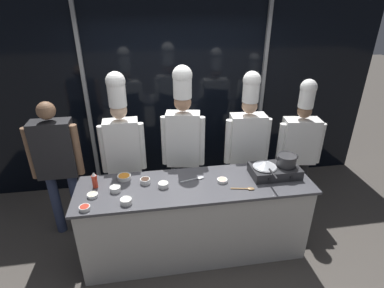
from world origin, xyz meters
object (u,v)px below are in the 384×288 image
Objects in this scene: prep_bowl_noodles at (92,195)px; prep_bowl_bean_sprouts at (163,185)px; chef_head at (122,142)px; prep_bowl_carrots at (124,177)px; chef_line at (247,138)px; chef_pastry at (299,141)px; prep_bowl_soy_glaze at (145,181)px; prep_bowl_garlic at (126,201)px; prep_bowl_chili_flakes at (85,208)px; serving_spoon_slotted at (197,178)px; portable_stove at (275,171)px; stock_pot at (287,160)px; frying_pan at (265,165)px; chef_sous at (183,135)px; prep_bowl_shrimp at (222,180)px; prep_bowl_rice at (115,189)px; squeeze_bottle_chili at (95,180)px; serving_spoon_solid at (247,189)px; person_guest at (57,158)px.

prep_bowl_bean_sprouts reaches higher than prep_bowl_noodles.
prep_bowl_bean_sprouts is 0.05× the size of chef_head.
chef_line is at bearing 15.98° from prep_bowl_carrots.
chef_pastry is at bearing 10.02° from prep_bowl_carrots.
prep_bowl_soy_glaze is 0.54m from prep_bowl_noodles.
prep_bowl_garlic reaches higher than prep_bowl_bean_sprouts.
serving_spoon_slotted is at bearing 17.62° from prep_bowl_chili_flakes.
portable_stove reaches higher than prep_bowl_noodles.
prep_bowl_chili_flakes is at bearing -171.79° from stock_pot.
prep_bowl_bean_sprouts reaches higher than serving_spoon_slotted.
stock_pot is 2.06m from prep_bowl_noodles.
frying_pan reaches higher than portable_stove.
prep_bowl_noodles is 1.09m from serving_spoon_slotted.
prep_bowl_noodles is 0.79m from chef_head.
chef_sous is 1.11× the size of chef_pastry.
prep_bowl_soy_glaze reaches higher than prep_bowl_shrimp.
prep_bowl_rice is 0.05× the size of chef_sous.
squeeze_bottle_chili is 1.68× the size of prep_bowl_soy_glaze.
prep_bowl_noodles is at bearing -162.83° from prep_bowl_soy_glaze.
frying_pan is at bearing 47.43° from chef_pastry.
frying_pan is 1.88× the size of stock_pot.
chef_head is (-0.02, 0.43, 0.22)m from prep_bowl_carrots.
prep_bowl_soy_glaze is at bearing -0.67° from squeeze_bottle_chili.
chef_pastry reaches higher than portable_stove.
serving_spoon_solid is at bearing 2.99° from prep_bowl_chili_flakes.
prep_bowl_shrimp is 0.05× the size of chef_sous.
squeeze_bottle_chili is 1.13m from chef_sous.
prep_bowl_garlic is at bearing -148.84° from prep_bowl_bean_sprouts.
frying_pan is at bearing -6.83° from prep_bowl_carrots.
prep_bowl_bean_sprouts is 1.29m from chef_line.
serving_spoon_solid is at bearing -14.91° from prep_bowl_soy_glaze.
prep_bowl_chili_flakes reaches higher than prep_bowl_shrimp.
prep_bowl_rice is 0.69m from chef_head.
chef_head is at bearing 69.06° from prep_bowl_noodles.
prep_bowl_carrots reaches higher than serving_spoon_slotted.
stock_pot is at bearing 8.85° from prep_bowl_garlic.
stock_pot reaches higher than squeeze_bottle_chili.
prep_bowl_carrots is (-1.76, 0.18, -0.16)m from stock_pot.
chef_line reaches higher than prep_bowl_carrots.
prep_bowl_garlic reaches higher than prep_bowl_shrimp.
portable_stove is at bearing -3.58° from serving_spoon_slotted.
chef_sous is (0.47, 0.52, 0.27)m from prep_bowl_soy_glaze.
chef_line reaches higher than squeeze_bottle_chili.
person_guest is (-0.48, 0.48, 0.03)m from squeeze_bottle_chili.
person_guest is at bearing 2.66° from chef_head.
chef_sous is at bearing 151.61° from stock_pot.
stock_pot is 0.57m from serving_spoon_solid.
chef_line is at bearing 101.65° from portable_stove.
serving_spoon_solid is (1.25, -0.40, -0.02)m from prep_bowl_carrots.
person_guest is (-1.80, 0.59, 0.10)m from prep_bowl_shrimp.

